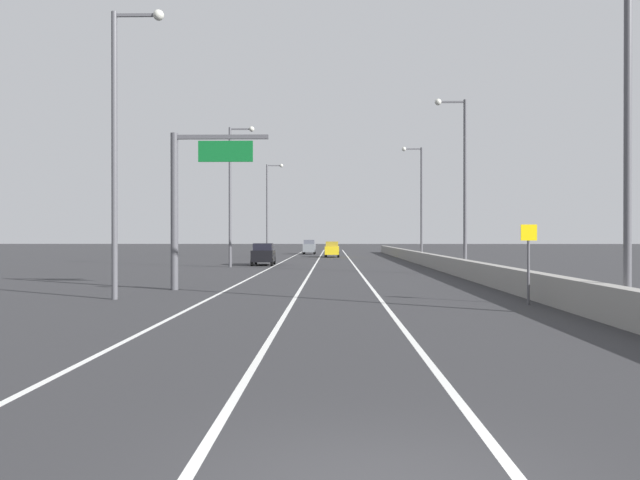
{
  "coord_description": "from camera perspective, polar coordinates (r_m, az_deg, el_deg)",
  "views": [
    {
      "loc": [
        -0.46,
        -6.52,
        2.54
      ],
      "look_at": [
        -1.42,
        45.2,
        2.28
      ],
      "focal_mm": 36.74,
      "sensor_mm": 36.0,
      "label": 1
    }
  ],
  "objects": [
    {
      "name": "lane_stripe_right",
      "position": [
        61.61,
        2.89,
        -2.07
      ],
      "size": [
        0.16,
        130.0,
        0.0
      ],
      "primitive_type": "cube",
      "color": "silver",
      "rests_on": "ground_plane"
    },
    {
      "name": "lamp_post_left_near",
      "position": [
        28.0,
        -17.03,
        8.68
      ],
      "size": [
        2.14,
        0.44,
        11.72
      ],
      "color": "#4C4C51",
      "rests_on": "ground_plane"
    },
    {
      "name": "lane_stripe_left",
      "position": [
        61.78,
        -3.62,
        -2.07
      ],
      "size": [
        0.16,
        130.0,
        0.0
      ],
      "primitive_type": "cube",
      "color": "silver",
      "rests_on": "ground_plane"
    },
    {
      "name": "lane_stripe_center",
      "position": [
        61.59,
        -0.37,
        -2.07
      ],
      "size": [
        0.16,
        130.0,
        0.0
      ],
      "primitive_type": "cube",
      "color": "silver",
      "rests_on": "ground_plane"
    },
    {
      "name": "car_gray_1",
      "position": [
        95.19,
        -0.94,
        -0.62
      ],
      "size": [
        1.81,
        4.09,
        2.08
      ],
      "color": "slate",
      "rests_on": "ground_plane"
    },
    {
      "name": "lamp_post_left_far",
      "position": [
        82.74,
        -4.47,
        3.12
      ],
      "size": [
        2.14,
        0.44,
        11.72
      ],
      "color": "#4C4C51",
      "rests_on": "ground_plane"
    },
    {
      "name": "lamp_post_right_near",
      "position": [
        22.56,
        24.7,
        10.71
      ],
      "size": [
        2.14,
        0.44,
        11.72
      ],
      "color": "#4C4C51",
      "rests_on": "ground_plane"
    },
    {
      "name": "lamp_post_right_second",
      "position": [
        44.66,
        12.24,
        5.54
      ],
      "size": [
        2.14,
        0.44,
        11.72
      ],
      "color": "#4C4C51",
      "rests_on": "ground_plane"
    },
    {
      "name": "lamp_post_left_mid",
      "position": [
        55.07,
        -7.6,
        4.55
      ],
      "size": [
        2.14,
        0.44,
        11.72
      ],
      "color": "#4C4C51",
      "rests_on": "ground_plane"
    },
    {
      "name": "car_black_2",
      "position": [
        58.5,
        -4.95,
        -1.24
      ],
      "size": [
        2.08,
        4.83,
        1.96
      ],
      "color": "black",
      "rests_on": "ground_plane"
    },
    {
      "name": "ground_plane",
      "position": [
        70.57,
        1.44,
        -1.77
      ],
      "size": [
        320.0,
        320.0,
        0.0
      ],
      "primitive_type": "plane",
      "color": "#2D2D30"
    },
    {
      "name": "overhead_sign_gantry",
      "position": [
        31.88,
        -11.28,
        4.21
      ],
      "size": [
        4.68,
        0.36,
        7.5
      ],
      "color": "#47474C",
      "rests_on": "ground_plane"
    },
    {
      "name": "car_yellow_0",
      "position": [
        81.12,
        1.06,
        -0.82
      ],
      "size": [
        1.85,
        4.25,
        1.94
      ],
      "color": "gold",
      "rests_on": "ground_plane"
    },
    {
      "name": "lamp_post_right_third",
      "position": [
        67.65,
        8.65,
        3.75
      ],
      "size": [
        2.14,
        0.44,
        11.72
      ],
      "color": "#4C4C51",
      "rests_on": "ground_plane"
    },
    {
      "name": "jersey_barrier_right",
      "position": [
        47.29,
        11.13,
        -2.13
      ],
      "size": [
        0.6,
        120.0,
        1.1
      ],
      "primitive_type": "cube",
      "color": "gray",
      "rests_on": "ground_plane"
    },
    {
      "name": "speed_advisory_sign",
      "position": [
        25.7,
        17.71,
        -1.47
      ],
      "size": [
        0.6,
        0.11,
        3.0
      ],
      "color": "#4C4C51",
      "rests_on": "ground_plane"
    }
  ]
}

